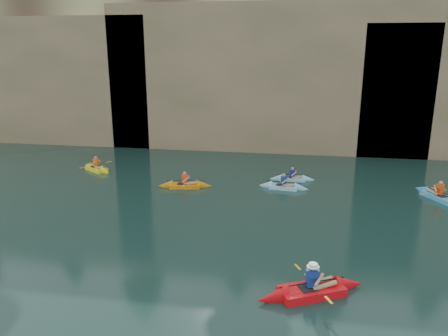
# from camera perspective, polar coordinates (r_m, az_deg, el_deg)

# --- Properties ---
(ground) EXTENTS (160.00, 160.00, 0.00)m
(ground) POSITION_cam_1_polar(r_m,az_deg,el_deg) (14.42, -11.24, -18.10)
(ground) COLOR black
(ground) RESTS_ON ground
(cliff) EXTENTS (70.00, 16.00, 12.00)m
(cliff) POSITION_cam_1_polar(r_m,az_deg,el_deg) (41.41, 3.36, 12.97)
(cliff) COLOR tan
(cliff) RESTS_ON ground
(cliff_slab_west) EXTENTS (26.00, 2.40, 10.56)m
(cliff_slab_west) POSITION_cam_1_polar(r_m,az_deg,el_deg) (41.82, -26.88, 10.38)
(cliff_slab_west) COLOR #94765A
(cliff_slab_west) RESTS_ON ground
(cliff_slab_center) EXTENTS (24.00, 2.40, 11.40)m
(cliff_slab_center) POSITION_cam_1_polar(r_m,az_deg,el_deg) (33.89, 5.35, 11.82)
(cliff_slab_center) COLOR #94765A
(cliff_slab_center) RESTS_ON ground
(sea_cave_west) EXTENTS (4.50, 1.00, 4.00)m
(sea_cave_west) POSITION_cam_1_polar(r_m,az_deg,el_deg) (40.49, -24.55, 5.83)
(sea_cave_west) COLOR black
(sea_cave_west) RESTS_ON ground
(sea_cave_center) EXTENTS (3.50, 1.00, 3.20)m
(sea_cave_center) POSITION_cam_1_polar(r_m,az_deg,el_deg) (34.75, -4.86, 5.11)
(sea_cave_center) COLOR black
(sea_cave_center) RESTS_ON ground
(sea_cave_east) EXTENTS (5.00, 1.00, 4.50)m
(sea_cave_east) POSITION_cam_1_polar(r_m,az_deg,el_deg) (33.98, 18.74, 5.21)
(sea_cave_east) COLOR black
(sea_cave_east) RESTS_ON ground
(main_kayaker) EXTENTS (3.82, 2.47, 1.42)m
(main_kayaker) POSITION_cam_1_polar(r_m,az_deg,el_deg) (15.19, 11.37, -15.37)
(main_kayaker) COLOR red
(main_kayaker) RESTS_ON ground
(kayaker_orange) EXTENTS (3.20, 2.33, 1.19)m
(kayaker_orange) POSITION_cam_1_polar(r_m,az_deg,el_deg) (25.43, -5.13, -2.24)
(kayaker_orange) COLOR orange
(kayaker_orange) RESTS_ON ground
(kayaker_ltblue_near) EXTENTS (2.93, 2.24, 1.13)m
(kayaker_ltblue_near) POSITION_cam_1_polar(r_m,az_deg,el_deg) (25.34, 7.77, -2.40)
(kayaker_ltblue_near) COLOR #8FD4EF
(kayaker_ltblue_near) RESTS_ON ground
(kayaker_yellow) EXTENTS (2.84, 2.20, 1.20)m
(kayaker_yellow) POSITION_cam_1_polar(r_m,az_deg,el_deg) (29.96, -16.32, -0.04)
(kayaker_yellow) COLOR yellow
(kayaker_yellow) RESTS_ON ground
(kayaker_ltblue_mid) EXTENTS (2.77, 2.08, 1.03)m
(kayaker_ltblue_mid) POSITION_cam_1_polar(r_m,az_deg,el_deg) (26.95, 8.87, -1.37)
(kayaker_ltblue_mid) COLOR #98D6FF
(kayaker_ltblue_mid) RESTS_ON ground
(kayaker_blue_east) EXTENTS (2.36, 3.52, 1.27)m
(kayaker_blue_east) POSITION_cam_1_polar(r_m,az_deg,el_deg) (26.10, 26.28, -3.36)
(kayaker_blue_east) COLOR #42A1E2
(kayaker_blue_east) RESTS_ON ground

